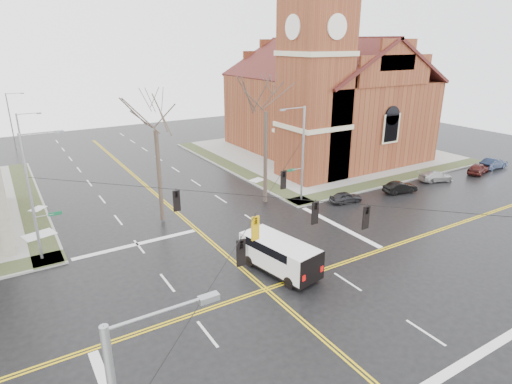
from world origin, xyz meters
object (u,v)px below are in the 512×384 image
signal_pole_ne (301,151)px  streetlight_north_a (24,150)px  parked_car_e (494,163)px  parked_car_a (346,197)px  parked_car_d (478,168)px  signal_pole_nw (33,194)px  tree_nw_near (155,124)px  cargo_van (277,252)px  parked_car_b (400,187)px  church (323,92)px  tree_ne (266,105)px  streetlight_north_b (12,120)px  parked_car_c (436,176)px

signal_pole_ne → streetlight_north_a: signal_pole_ne is taller
streetlight_north_a → parked_car_e: bearing=-22.1°
parked_car_a → parked_car_d: 19.87m
signal_pole_nw → tree_nw_near: 10.45m
streetlight_north_a → signal_pole_ne: bearing=-36.9°
cargo_van → parked_car_a: 14.76m
streetlight_north_a → parked_car_a: streetlight_north_a is taller
signal_pole_ne → parked_car_b: 11.60m
signal_pole_ne → parked_car_e: size_ratio=2.29×
parked_car_e → church: bearing=40.5°
streetlight_north_a → parked_car_d: size_ratio=2.12×
parked_car_b → tree_nw_near: bearing=86.6°
signal_pole_ne → cargo_van: size_ratio=1.46×
church → parked_car_a: 20.37m
tree_nw_near → church: bearing=22.5°
church → streetlight_north_a: (-35.42, 3.22, -3.97)m
tree_ne → signal_pole_nw: bearing=-176.1°
signal_pole_ne → cargo_van: signal_pole_ne is taller
streetlight_north_b → parked_car_a: (25.48, -39.15, -3.93)m
signal_pole_nw → parked_car_c: 39.60m
streetlight_north_a → tree_nw_near: tree_nw_near is taller
parked_car_a → parked_car_e: parked_car_e is taller
tree_ne → church: bearing=35.8°
streetlight_north_b → parked_car_d: bearing=-41.5°
cargo_van → parked_car_b: (19.53, 6.34, -0.73)m
signal_pole_nw → tree_nw_near: (9.57, 2.29, 3.50)m
parked_car_c → tree_nw_near: tree_nw_near is taller
streetlight_north_b → tree_ne: (18.82, -35.18, 4.84)m
streetlight_north_a → parked_car_b: (32.14, -19.99, -3.89)m
cargo_van → streetlight_north_b: bearing=94.6°
church → signal_pole_ne: (-13.44, -13.28, -3.48)m
parked_car_e → tree_ne: bearing=82.6°
church → tree_ne: 20.48m
parked_car_c → tree_nw_near: (-29.68, 5.19, 7.89)m
parked_car_c → tree_ne: bearing=92.5°
streetlight_north_b → parked_car_c: streetlight_north_b is taller
parked_car_e → cargo_van: bearing=101.5°
parked_car_e → parked_car_a: bearing=89.7°
signal_pole_ne → tree_nw_near: 13.72m
parked_car_b → parked_car_e: (16.77, 0.12, 0.07)m
streetlight_north_b → tree_nw_near: tree_nw_near is taller
signal_pole_ne → streetlight_north_b: signal_pole_ne is taller
parked_car_b → parked_car_d: parked_car_d is taller
signal_pole_ne → parked_car_b: bearing=-18.9°
signal_pole_ne → tree_ne: (-3.16, 1.32, 4.36)m
streetlight_north_a → tree_ne: bearing=-38.9°
parked_car_b → cargo_van: bearing=118.5°
streetlight_north_b → parked_car_a: bearing=-56.9°
signal_pole_ne → parked_car_e: 27.48m
parked_car_a → parked_car_c: parked_car_c is taller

